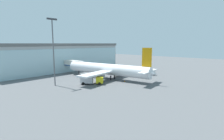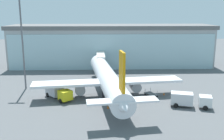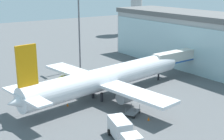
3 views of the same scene
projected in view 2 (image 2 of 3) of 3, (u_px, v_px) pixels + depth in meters
name	position (u px, v px, depth m)	size (l,w,h in m)	color
ground	(116.00, 110.00, 47.45)	(240.00, 240.00, 0.00)	#545659
terminal_building	(111.00, 45.00, 85.13)	(64.75, 14.87, 13.12)	#A0A0A0
jet_bridge	(100.00, 58.00, 75.13)	(2.80, 14.10, 5.80)	beige
apron_light_mast	(22.00, 36.00, 57.91)	(3.20, 0.40, 20.54)	#59595E
airplane	(107.00, 79.00, 55.29)	(31.19, 38.45, 11.75)	silver
catering_truck	(58.00, 92.00, 53.51)	(6.43, 6.97, 2.65)	yellow
fuel_truck	(189.00, 99.00, 48.80)	(7.62, 4.05, 2.65)	silver
baggage_cart	(151.00, 94.00, 55.09)	(2.76, 3.22, 1.50)	slate
safety_cone_nose	(108.00, 107.00, 48.30)	(0.36, 0.36, 0.55)	orange
safety_cone_wingtip	(164.00, 94.00, 55.97)	(0.36, 0.36, 0.55)	orange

